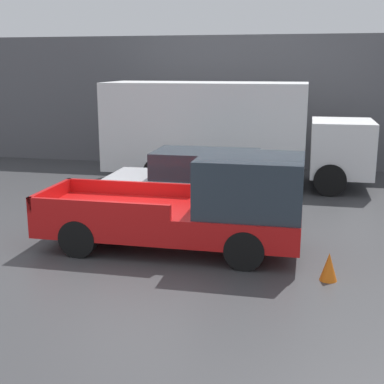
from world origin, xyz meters
name	(u,v)px	position (x,y,z in m)	size (l,w,h in m)	color
ground_plane	(124,252)	(0.00, 0.00, 0.00)	(60.00, 60.00, 0.00)	#3D3D3F
building_wall	(212,102)	(0.00, 10.52, 2.51)	(28.00, 0.15, 5.01)	#56565B
pickup_truck	(199,207)	(1.53, 0.45, 0.98)	(5.58, 2.03, 2.09)	red
car	(202,183)	(1.04, 3.28, 0.87)	(4.89, 1.89, 1.72)	silver
delivery_truck	(225,130)	(1.00, 7.32, 1.80)	(8.68, 2.56, 3.35)	white
traffic_cone	(329,267)	(4.21, -0.65, 0.27)	(0.32, 0.32, 0.53)	orange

